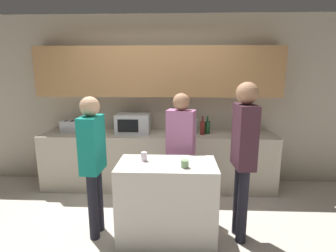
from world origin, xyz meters
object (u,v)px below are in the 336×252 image
object	(u,v)px
bottle_2	(195,126)
person_right	(244,149)
potted_plant	(248,121)
cup_0	(144,156)
person_center	(93,156)
bottle_3	(202,128)
bottle_0	(184,127)
bottle_4	(207,127)
person_left	(181,145)
toaster	(70,126)
bottle_1	(191,128)
microwave	(133,123)
cup_1	(185,164)

from	to	relation	value
bottle_2	person_right	size ratio (longest dim) A/B	0.18
potted_plant	bottle_2	distance (m)	0.81
cup_0	person_center	world-z (taller)	person_center
bottle_3	person_center	xyz separation A→B (m)	(-1.29, -1.25, -0.06)
bottle_0	bottle_4	size ratio (longest dim) A/B	1.07
bottle_3	person_left	world-z (taller)	person_left
person_left	person_right	world-z (taller)	person_right
toaster	bottle_1	distance (m)	1.91
bottle_3	person_center	distance (m)	1.79
potted_plant	person_right	distance (m)	1.37
bottle_4	cup_0	bearing A→B (deg)	-122.40
bottle_2	bottle_1	bearing A→B (deg)	-142.43
person_center	person_right	size ratio (longest dim) A/B	0.91
bottle_3	person_right	size ratio (longest dim) A/B	0.16
bottle_3	bottle_0	bearing A→B (deg)	171.87
microwave	person_left	size ratio (longest dim) A/B	0.33
potted_plant	bottle_0	world-z (taller)	potted_plant
person_center	bottle_3	bearing A→B (deg)	136.53
person_center	person_right	world-z (taller)	person_right
bottle_0	bottle_2	size ratio (longest dim) A/B	0.95
bottle_1	person_right	world-z (taller)	person_right
toaster	bottle_2	distance (m)	1.99
bottle_2	bottle_4	bearing A→B (deg)	-13.39
microwave	bottle_2	distance (m)	0.97
bottle_0	person_center	world-z (taller)	person_center
bottle_4	person_center	size ratio (longest dim) A/B	0.17
cup_1	person_center	xyz separation A→B (m)	(-0.99, 0.15, 0.01)
bottle_1	cup_0	xyz separation A→B (m)	(-0.56, -1.27, -0.04)
bottle_1	microwave	bearing A→B (deg)	178.64
toaster	bottle_4	size ratio (longest dim) A/B	0.96
bottle_2	bottle_0	bearing A→B (deg)	-159.03
bottle_4	cup_1	world-z (taller)	bottle_4
toaster	cup_1	size ratio (longest dim) A/B	3.27
potted_plant	bottle_2	world-z (taller)	potted_plant
bottle_1	cup_1	xyz separation A→B (m)	(-0.12, -1.45, -0.05)
bottle_3	person_right	distance (m)	1.29
bottle_2	cup_1	xyz separation A→B (m)	(-0.19, -1.51, -0.08)
microwave	potted_plant	bearing A→B (deg)	0.05
bottle_1	bottle_2	world-z (taller)	bottle_2
cup_0	person_left	xyz separation A→B (m)	(0.40, 0.48, -0.00)
potted_plant	person_right	size ratio (longest dim) A/B	0.23
microwave	bottle_2	bearing A→B (deg)	2.07
person_left	bottle_3	bearing A→B (deg)	-98.82
bottle_3	cup_1	world-z (taller)	bottle_3
bottle_4	person_right	world-z (taller)	person_right
bottle_2	bottle_3	xyz separation A→B (m)	(0.11, -0.11, -0.01)
cup_1	potted_plant	bearing A→B (deg)	56.05
bottle_3	cup_1	bearing A→B (deg)	-101.93
bottle_1	bottle_4	size ratio (longest dim) A/B	0.88
bottle_0	bottle_3	size ratio (longest dim) A/B	1.02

